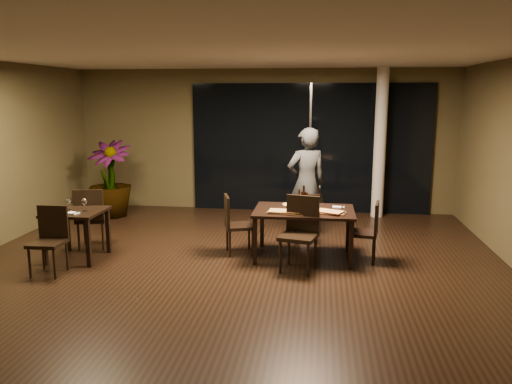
# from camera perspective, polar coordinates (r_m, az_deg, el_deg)

# --- Properties ---
(ground) EXTENTS (8.00, 8.00, 0.00)m
(ground) POSITION_cam_1_polar(r_m,az_deg,el_deg) (7.12, -3.00, -9.13)
(ground) COLOR black
(ground) RESTS_ON ground
(wall_back) EXTENTS (8.00, 0.10, 3.00)m
(wall_back) POSITION_cam_1_polar(r_m,az_deg,el_deg) (10.73, 0.84, 5.92)
(wall_back) COLOR #4A4227
(wall_back) RESTS_ON ground
(wall_front) EXTENTS (8.00, 0.10, 3.00)m
(wall_front) POSITION_cam_1_polar(r_m,az_deg,el_deg) (2.96, -17.75, -8.20)
(wall_front) COLOR #4A4227
(wall_front) RESTS_ON ground
(ceiling) EXTENTS (8.00, 8.00, 0.04)m
(ceiling) POSITION_cam_1_polar(r_m,az_deg,el_deg) (6.71, -3.27, 15.87)
(ceiling) COLOR silver
(ceiling) RESTS_ON wall_back
(window_panel) EXTENTS (5.00, 0.06, 2.70)m
(window_panel) POSITION_cam_1_polar(r_m,az_deg,el_deg) (10.59, 6.19, 4.97)
(window_panel) COLOR black
(window_panel) RESTS_ON ground
(column) EXTENTS (0.24, 0.24, 3.00)m
(column) POSITION_cam_1_polar(r_m,az_deg,el_deg) (10.33, 13.98, 5.40)
(column) COLOR silver
(column) RESTS_ON ground
(main_table) EXTENTS (1.50, 1.00, 0.75)m
(main_table) POSITION_cam_1_polar(r_m,az_deg,el_deg) (7.58, 5.51, -2.57)
(main_table) COLOR black
(main_table) RESTS_ON ground
(side_table) EXTENTS (0.80, 0.80, 0.75)m
(side_table) POSITION_cam_1_polar(r_m,az_deg,el_deg) (7.98, -19.87, -2.89)
(side_table) COLOR black
(side_table) RESTS_ON ground
(chair_main_far) EXTENTS (0.45, 0.45, 0.86)m
(chair_main_far) POSITION_cam_1_polar(r_m,az_deg,el_deg) (8.36, 5.80, -2.67)
(chair_main_far) COLOR black
(chair_main_far) RESTS_ON ground
(chair_main_near) EXTENTS (0.59, 0.59, 1.05)m
(chair_main_near) POSITION_cam_1_polar(r_m,az_deg,el_deg) (7.11, 5.08, -4.24)
(chair_main_near) COLOR black
(chair_main_near) RESTS_ON ground
(chair_main_left) EXTENTS (0.54, 0.54, 0.93)m
(chair_main_left) POSITION_cam_1_polar(r_m,az_deg,el_deg) (7.77, -2.49, -3.38)
(chair_main_left) COLOR black
(chair_main_left) RESTS_ON ground
(chair_main_right) EXTENTS (0.48, 0.48, 0.91)m
(chair_main_right) POSITION_cam_1_polar(r_m,az_deg,el_deg) (7.60, 12.73, -4.10)
(chair_main_right) COLOR black
(chair_main_right) RESTS_ON ground
(chair_side_far) EXTENTS (0.55, 0.55, 1.00)m
(chair_side_far) POSITION_cam_1_polar(r_m,az_deg,el_deg) (8.42, -18.34, -2.55)
(chair_side_far) COLOR black
(chair_side_far) RESTS_ON ground
(chair_side_near) EXTENTS (0.44, 0.44, 0.94)m
(chair_side_near) POSITION_cam_1_polar(r_m,az_deg,el_deg) (7.53, -22.48, -4.69)
(chair_side_near) COLOR black
(chair_side_near) RESTS_ON ground
(diner) EXTENTS (0.77, 0.65, 1.91)m
(diner) POSITION_cam_1_polar(r_m,az_deg,el_deg) (8.69, 5.78, 1.04)
(diner) COLOR #2C2E31
(diner) RESTS_ON ground
(potted_plant) EXTENTS (0.85, 0.85, 1.55)m
(potted_plant) POSITION_cam_1_polar(r_m,az_deg,el_deg) (10.57, -16.35, 1.43)
(potted_plant) COLOR #244D19
(potted_plant) RESTS_ON ground
(pizza_board_left) EXTENTS (0.59, 0.36, 0.01)m
(pizza_board_left) POSITION_cam_1_polar(r_m,az_deg,el_deg) (7.32, 3.47, -2.37)
(pizza_board_left) COLOR #442A15
(pizza_board_left) RESTS_ON main_table
(pizza_board_right) EXTENTS (0.58, 0.35, 0.01)m
(pizza_board_right) POSITION_cam_1_polar(r_m,az_deg,el_deg) (7.39, 8.00, -2.33)
(pizza_board_right) COLOR #462816
(pizza_board_right) RESTS_ON main_table
(oblong_pizza_left) EXTENTS (0.51, 0.27, 0.02)m
(oblong_pizza_left) POSITION_cam_1_polar(r_m,az_deg,el_deg) (7.32, 3.48, -2.25)
(oblong_pizza_left) COLOR maroon
(oblong_pizza_left) RESTS_ON pizza_board_left
(oblong_pizza_right) EXTENTS (0.51, 0.38, 0.02)m
(oblong_pizza_right) POSITION_cam_1_polar(r_m,az_deg,el_deg) (7.39, 8.01, -2.21)
(oblong_pizza_right) COLOR maroon
(oblong_pizza_right) RESTS_ON pizza_board_right
(round_pizza) EXTENTS (0.32, 0.32, 0.01)m
(round_pizza) POSITION_cam_1_polar(r_m,az_deg,el_deg) (7.84, 4.26, -1.48)
(round_pizza) COLOR #B13913
(round_pizza) RESTS_ON main_table
(bottle_a) EXTENTS (0.06, 0.06, 0.30)m
(bottle_a) POSITION_cam_1_polar(r_m,az_deg,el_deg) (7.61, 4.96, -0.80)
(bottle_a) COLOR black
(bottle_a) RESTS_ON main_table
(bottle_b) EXTENTS (0.06, 0.06, 0.26)m
(bottle_b) POSITION_cam_1_polar(r_m,az_deg,el_deg) (7.54, 5.86, -1.06)
(bottle_b) COLOR black
(bottle_b) RESTS_ON main_table
(bottle_c) EXTENTS (0.08, 0.08, 0.36)m
(bottle_c) POSITION_cam_1_polar(r_m,az_deg,el_deg) (7.62, 5.47, -0.57)
(bottle_c) COLOR black
(bottle_c) RESTS_ON main_table
(tumbler_left) EXTENTS (0.07, 0.07, 0.08)m
(tumbler_left) POSITION_cam_1_polar(r_m,az_deg,el_deg) (7.68, 3.76, -1.51)
(tumbler_left) COLOR white
(tumbler_left) RESTS_ON main_table
(tumbler_right) EXTENTS (0.08, 0.08, 0.09)m
(tumbler_right) POSITION_cam_1_polar(r_m,az_deg,el_deg) (7.68, 6.83, -1.51)
(tumbler_right) COLOR white
(tumbler_right) RESTS_ON main_table
(napkin_near) EXTENTS (0.20, 0.14, 0.01)m
(napkin_near) POSITION_cam_1_polar(r_m,az_deg,el_deg) (7.44, 9.50, -2.29)
(napkin_near) COLOR white
(napkin_near) RESTS_ON main_table
(napkin_far) EXTENTS (0.19, 0.12, 0.01)m
(napkin_far) POSITION_cam_1_polar(r_m,az_deg,el_deg) (7.77, 9.40, -1.72)
(napkin_far) COLOR white
(napkin_far) RESTS_ON main_table
(wine_glass_a) EXTENTS (0.07, 0.07, 0.16)m
(wine_glass_a) POSITION_cam_1_polar(r_m,az_deg,el_deg) (8.02, -20.64, -1.36)
(wine_glass_a) COLOR white
(wine_glass_a) RESTS_ON side_table
(wine_glass_b) EXTENTS (0.08, 0.08, 0.18)m
(wine_glass_b) POSITION_cam_1_polar(r_m,az_deg,el_deg) (7.86, -19.03, -1.42)
(wine_glass_b) COLOR white
(wine_glass_b) RESTS_ON side_table
(side_napkin) EXTENTS (0.21, 0.16, 0.01)m
(side_napkin) POSITION_cam_1_polar(r_m,az_deg,el_deg) (7.76, -20.19, -2.27)
(side_napkin) COLOR white
(side_napkin) RESTS_ON side_table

